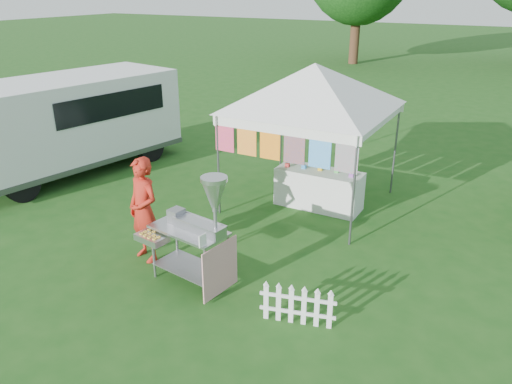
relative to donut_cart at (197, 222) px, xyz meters
The scene contains 7 objects.
ground 1.20m from the donut_cart, 63.35° to the left, with size 120.00×120.00×0.00m, color #1C4F16.
canopy_main 4.31m from the donut_cart, 87.16° to the left, with size 4.24×4.24×3.45m.
donut_cart is the anchor object (origin of this frame).
vendor 1.36m from the donut_cart, 167.71° to the left, with size 0.67×0.44×1.84m, color #B52216.
cargo_van 6.65m from the donut_cart, 153.54° to the left, with size 3.25×5.94×2.34m.
picket_fence 1.93m from the donut_cart, ahead, with size 1.05×0.30×0.56m.
display_table 3.85m from the donut_cart, 83.10° to the left, with size 1.80×0.70×0.82m, color white.
Camera 1 is at (3.85, -5.85, 4.43)m, focal length 35.00 mm.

